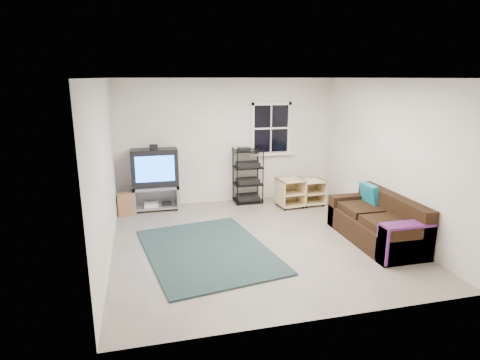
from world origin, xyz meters
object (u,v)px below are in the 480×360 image
object	(u,v)px
side_table_right	(311,190)
sofa	(378,224)
tv_unit	(155,174)
av_rack	(248,179)
side_table_left	(289,192)

from	to	relation	value
side_table_right	sofa	distance (m)	2.11
tv_unit	av_rack	distance (m)	1.94
tv_unit	side_table_left	bearing A→B (deg)	-9.44
side_table_left	sofa	bearing A→B (deg)	-70.23
side_table_left	side_table_right	bearing A→B (deg)	1.96
tv_unit	av_rack	bearing A→B (deg)	0.43
side_table_right	av_rack	bearing A→B (deg)	160.48
tv_unit	side_table_left	size ratio (longest dim) A/B	2.28
side_table_left	side_table_right	distance (m)	0.49
tv_unit	side_table_left	xyz separation A→B (m)	(2.69, -0.45, -0.42)
side_table_right	sofa	size ratio (longest dim) A/B	0.30
side_table_left	sofa	size ratio (longest dim) A/B	0.32
sofa	av_rack	bearing A→B (deg)	120.85
tv_unit	sofa	xyz separation A→B (m)	(3.44, -2.52, -0.44)
av_rack	side_table_right	size ratio (longest dim) A/B	2.14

